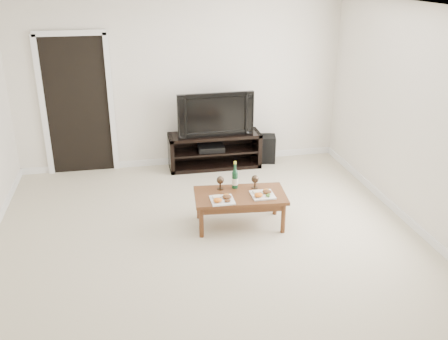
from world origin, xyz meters
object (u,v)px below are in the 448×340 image
media_console (215,150)px  television (214,113)px  coffee_table (240,210)px  subwoofer (266,149)px

media_console → television: 0.61m
coffee_table → television: bearing=89.1°
media_console → coffee_table: 1.94m
media_console → coffee_table: bearing=-90.9°
media_console → coffee_table: size_ratio=1.30×
media_console → subwoofer: size_ratio=3.30×
television → subwoofer: 1.09m
subwoofer → coffee_table: bearing=-101.7°
media_console → television: (0.00, 0.00, 0.61)m
media_console → television: size_ratio=1.22×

